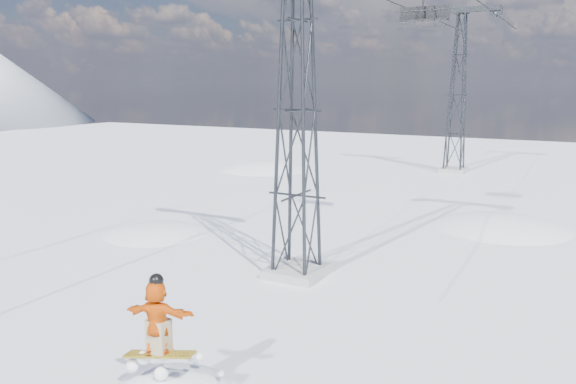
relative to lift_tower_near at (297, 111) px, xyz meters
name	(u,v)px	position (x,y,z in m)	size (l,w,h in m)	color
ground	(98,379)	(-0.80, -8.00, -5.47)	(120.00, 120.00, 0.00)	white
snow_terrain	(313,345)	(-5.57, 13.24, -15.06)	(39.00, 37.00, 22.00)	white
lift_tower_near	(297,111)	(0.00, 0.00, 0.00)	(5.20, 1.80, 11.43)	#999999
lift_tower_far	(457,96)	(0.00, 25.00, 0.00)	(5.20, 1.80, 11.43)	#999999
lift_chair_mid	(423,15)	(2.20, 6.43, 3.45)	(1.94, 0.56, 2.41)	black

